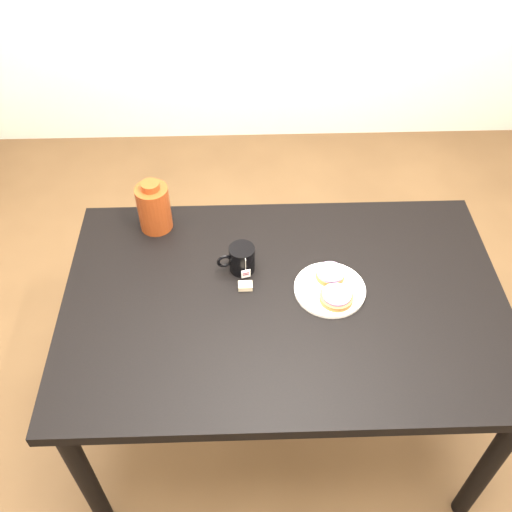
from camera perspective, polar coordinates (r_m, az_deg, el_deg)
The scene contains 8 objects.
ground_plane at distance 2.42m, azimuth 2.23°, elevation -15.58°, with size 4.00×4.00×0.00m, color brown.
table at distance 1.86m, azimuth 2.81°, elevation -5.87°, with size 1.40×0.90×0.75m.
plate at distance 1.83m, azimuth 7.39°, elevation -3.28°, with size 0.23×0.23×0.02m.
bagel_back at distance 1.84m, azimuth 7.44°, elevation -1.80°, with size 0.11×0.11×0.03m.
bagel_front at distance 1.79m, azimuth 8.04°, elevation -4.06°, with size 0.11×0.11×0.03m.
mug at distance 1.85m, azimuth -1.48°, elevation -0.27°, with size 0.13×0.10×0.09m.
teabag_pouch at distance 1.82m, azimuth -1.08°, elevation -3.01°, with size 0.04×0.03×0.02m, color #C6B793.
bagel_package at distance 2.00m, azimuth -10.18°, elevation 4.83°, with size 0.15×0.15×0.19m.
Camera 1 is at (-0.13, -1.14, 2.14)m, focal length 40.00 mm.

